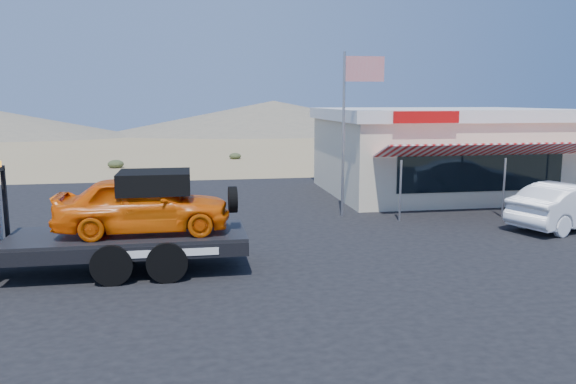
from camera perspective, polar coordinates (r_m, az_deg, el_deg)
name	(u,v)px	position (r m, az deg, el deg)	size (l,w,h in m)	color
ground	(223,255)	(16.03, -6.63, -6.34)	(120.00, 120.00, 0.00)	#9C8558
asphalt_lot	(277,228)	(19.12, -1.14, -3.67)	(32.00, 24.00, 0.02)	black
tow_truck	(63,215)	(14.89, -21.92, -2.21)	(8.38, 2.49, 2.80)	black
white_sedan	(570,206)	(21.19, 26.76, -1.25)	(1.63, 4.67, 1.54)	white
jerky_store	(438,151)	(26.98, 15.02, 4.09)	(10.40, 9.97, 3.90)	beige
flagpole	(350,115)	(20.73, 6.30, 7.77)	(1.55, 0.10, 6.00)	#99999E
distant_hills	(115,120)	(71.16, -17.19, 6.98)	(126.00, 48.00, 4.20)	#726B59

